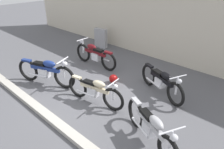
{
  "coord_description": "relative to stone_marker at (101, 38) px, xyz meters",
  "views": [
    {
      "loc": [
        4.35,
        -3.52,
        3.57
      ],
      "look_at": [
        0.21,
        0.85,
        0.55
      ],
      "focal_mm": 34.54,
      "sensor_mm": 36.0,
      "label": 1
    }
  ],
  "objects": [
    {
      "name": "helmet",
      "position": [
        2.96,
        -2.27,
        -0.31
      ],
      "size": [
        0.3,
        0.3,
        0.3
      ],
      "primitive_type": "sphere",
      "color": "maroon",
      "rests_on": "ground_plane"
    },
    {
      "name": "motorcycle_blue",
      "position": [
        1.41,
        -3.88,
        0.02
      ],
      "size": [
        2.11,
        1.02,
        1.0
      ],
      "rotation": [
        0.0,
        0.0,
        0.38
      ],
      "color": "black",
      "rests_on": "ground_plane"
    },
    {
      "name": "ground_plane",
      "position": [
        3.05,
        -3.5,
        -0.46
      ],
      "size": [
        40.0,
        40.0,
        0.0
      ],
      "primitive_type": "plane",
      "color": "#56565B"
    },
    {
      "name": "motorcycle_silver",
      "position": [
        5.52,
        -3.8,
        -0.01
      ],
      "size": [
        1.94,
        1.03,
        0.94
      ],
      "rotation": [
        0.0,
        0.0,
        -0.43
      ],
      "color": "black",
      "rests_on": "ground_plane"
    },
    {
      "name": "motorcycle_cream",
      "position": [
        3.43,
        -3.54,
        -0.04
      ],
      "size": [
        1.94,
        0.62,
        0.88
      ],
      "rotation": [
        0.0,
        0.0,
        0.18
      ],
      "color": "black",
      "rests_on": "ground_plane"
    },
    {
      "name": "building_wall",
      "position": [
        3.05,
        0.77,
        1.32
      ],
      "size": [
        18.0,
        0.3,
        3.55
      ],
      "primitive_type": "cube",
      "color": "beige",
      "rests_on": "ground_plane"
    },
    {
      "name": "curb_strip",
      "position": [
        3.05,
        -4.86,
        -0.4
      ],
      "size": [
        18.0,
        0.24,
        0.12
      ],
      "primitive_type": "cube",
      "color": "#B7B2A8",
      "rests_on": "ground_plane"
    },
    {
      "name": "motorcycle_maroon",
      "position": [
        1.45,
        -1.71,
        0.01
      ],
      "size": [
        2.16,
        0.6,
        0.97
      ],
      "rotation": [
        0.0,
        0.0,
        3.18
      ],
      "color": "black",
      "rests_on": "ground_plane"
    },
    {
      "name": "stone_marker",
      "position": [
        0.0,
        0.0,
        0.0
      ],
      "size": [
        0.68,
        0.27,
        0.92
      ],
      "primitive_type": "cube",
      "rotation": [
        0.0,
        0.0,
        0.11
      ],
      "color": "#9E9EA3",
      "rests_on": "ground_plane"
    },
    {
      "name": "motorcycle_black",
      "position": [
        4.54,
        -1.81,
        -0.01
      ],
      "size": [
        1.95,
        0.94,
        0.93
      ],
      "rotation": [
        0.0,
        0.0,
        -0.37
      ],
      "color": "black",
      "rests_on": "ground_plane"
    }
  ]
}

